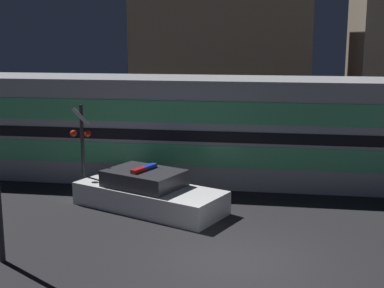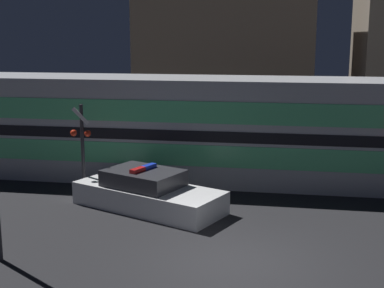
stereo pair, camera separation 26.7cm
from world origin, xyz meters
The scene contains 5 objects.
ground_plane centered at (0.00, 0.00, 0.00)m, with size 120.00×120.00×0.00m, color black.
train centered at (-0.89, 7.33, 1.88)m, with size 22.15×2.99×3.76m.
police_car centered at (-2.98, 3.54, 0.49)m, with size 5.06×3.57×1.32m.
crossing_signal_far centered at (-5.38, 4.39, 1.78)m, with size 0.70×0.29×3.08m.
building_left centered at (-2.00, 16.63, 4.49)m, with size 8.86×5.65×8.99m.
Camera 1 is at (0.82, -11.88, 5.29)m, focal length 50.00 mm.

